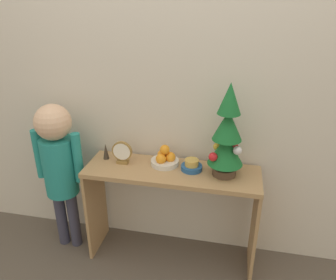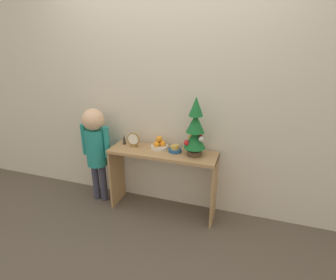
% 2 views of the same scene
% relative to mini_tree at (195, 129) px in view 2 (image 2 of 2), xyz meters
% --- Properties ---
extents(ground_plane, '(12.00, 12.00, 0.00)m').
position_rel_mini_tree_xyz_m(ground_plane, '(-0.32, -0.18, -0.96)').
color(ground_plane, brown).
extents(back_wall, '(7.00, 0.05, 2.50)m').
position_rel_mini_tree_xyz_m(back_wall, '(-0.32, 0.20, 0.29)').
color(back_wall, beige).
rests_on(back_wall, ground_plane).
extents(console_table, '(1.11, 0.34, 0.69)m').
position_rel_mini_tree_xyz_m(console_table, '(-0.32, -0.01, -0.42)').
color(console_table, tan).
rests_on(console_table, ground_plane).
extents(mini_tree, '(0.21, 0.21, 0.58)m').
position_rel_mini_tree_xyz_m(mini_tree, '(0.00, 0.00, 0.00)').
color(mini_tree, '#4C3828').
rests_on(mini_tree, console_table).
extents(fruit_bowl, '(0.18, 0.18, 0.14)m').
position_rel_mini_tree_xyz_m(fruit_bowl, '(-0.38, 0.05, -0.22)').
color(fruit_bowl, silver).
rests_on(fruit_bowl, console_table).
extents(singing_bowl, '(0.13, 0.13, 0.07)m').
position_rel_mini_tree_xyz_m(singing_bowl, '(-0.20, 0.02, -0.24)').
color(singing_bowl, '#235189').
rests_on(singing_bowl, console_table).
extents(desk_clock, '(0.13, 0.04, 0.15)m').
position_rel_mini_tree_xyz_m(desk_clock, '(-0.66, 0.01, -0.19)').
color(desk_clock, olive).
rests_on(desk_clock, console_table).
extents(figurine, '(0.04, 0.04, 0.11)m').
position_rel_mini_tree_xyz_m(figurine, '(-0.78, 0.05, -0.21)').
color(figurine, '#382D23').
rests_on(figurine, console_table).
extents(child_figure, '(0.34, 0.23, 1.08)m').
position_rel_mini_tree_xyz_m(child_figure, '(-1.09, -0.04, -0.26)').
color(child_figure, '#38384C').
rests_on(child_figure, ground_plane).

